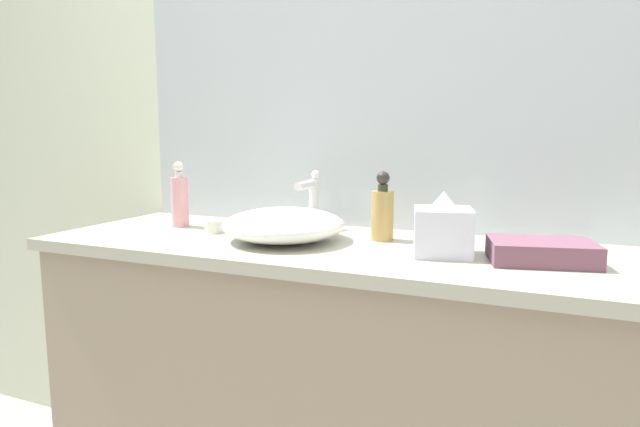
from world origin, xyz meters
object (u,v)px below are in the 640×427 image
at_px(lotion_bottle, 180,199).
at_px(folded_hand_towel, 541,251).
at_px(soap_dispenser, 382,212).
at_px(sink_basin, 284,225).
at_px(tissue_box, 443,229).
at_px(candle_jar, 214,227).

distance_m(lotion_bottle, folded_hand_towel, 1.04).
bearing_deg(soap_dispenser, sink_basin, -154.79).
xyz_separation_m(sink_basin, soap_dispenser, (0.24, 0.11, 0.03)).
xyz_separation_m(sink_basin, folded_hand_towel, (0.64, 0.01, -0.02)).
relative_size(lotion_bottle, tissue_box, 1.25).
bearing_deg(sink_basin, lotion_bottle, 168.99).
xyz_separation_m(sink_basin, lotion_bottle, (-0.40, 0.08, 0.04)).
relative_size(soap_dispenser, candle_jar, 3.54).
distance_m(lotion_bottle, candle_jar, 0.18).
xyz_separation_m(sink_basin, candle_jar, (-0.24, 0.03, -0.03)).
distance_m(sink_basin, soap_dispenser, 0.27).
height_order(lotion_bottle, candle_jar, lotion_bottle).
distance_m(soap_dispenser, tissue_box, 0.22).
bearing_deg(sink_basin, folded_hand_towel, 0.65).
bearing_deg(folded_hand_towel, tissue_box, -176.57).
bearing_deg(sink_basin, soap_dispenser, 25.21).
distance_m(sink_basin, candle_jar, 0.24).
distance_m(soap_dispenser, folded_hand_towel, 0.42).
bearing_deg(lotion_bottle, candle_jar, -17.75).
bearing_deg(tissue_box, folded_hand_towel, 3.43).
bearing_deg(tissue_box, candle_jar, 177.15).
distance_m(candle_jar, folded_hand_towel, 0.88).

